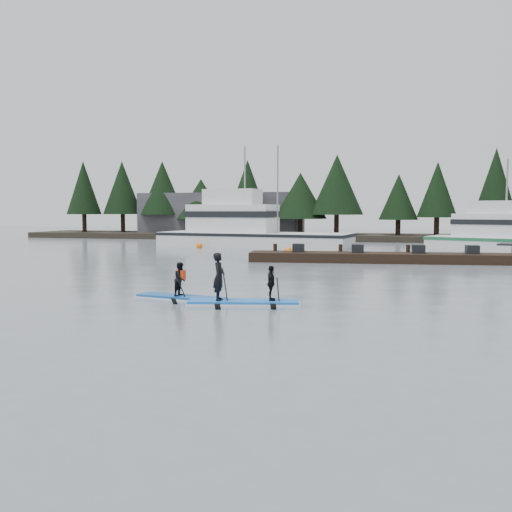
% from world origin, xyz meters
% --- Properties ---
extents(ground, '(160.00, 160.00, 0.00)m').
position_xyz_m(ground, '(0.00, 0.00, 0.00)').
color(ground, slate).
rests_on(ground, ground).
extents(far_shore, '(70.00, 8.00, 0.60)m').
position_xyz_m(far_shore, '(0.00, 42.00, 0.30)').
color(far_shore, '#2D281E').
rests_on(far_shore, ground).
extents(treeline, '(60.00, 4.00, 8.00)m').
position_xyz_m(treeline, '(0.00, 42.00, 0.00)').
color(treeline, black).
rests_on(treeline, ground).
extents(waterfront_building, '(18.00, 6.00, 5.00)m').
position_xyz_m(waterfront_building, '(-14.00, 44.00, 2.50)').
color(waterfront_building, '#4C4C51').
rests_on(waterfront_building, ground).
extents(fishing_boat_large, '(16.77, 6.57, 9.36)m').
position_xyz_m(fishing_boat_large, '(-6.69, 28.89, 0.70)').
color(fishing_boat_large, silver).
rests_on(fishing_boat_large, ground).
extents(fishing_boat_medium, '(13.07, 8.11, 7.78)m').
position_xyz_m(fishing_boat_medium, '(13.82, 29.38, 0.54)').
color(fishing_boat_medium, silver).
rests_on(fishing_boat_medium, ground).
extents(floating_dock, '(16.89, 4.09, 0.56)m').
position_xyz_m(floating_dock, '(5.45, 16.74, 0.28)').
color(floating_dock, black).
rests_on(floating_dock, ground).
extents(buoy_c, '(0.63, 0.63, 0.63)m').
position_xyz_m(buoy_c, '(13.00, 24.29, 0.00)').
color(buoy_c, orange).
rests_on(buoy_c, ground).
extents(buoy_b, '(0.60, 0.60, 0.60)m').
position_xyz_m(buoy_b, '(-1.87, 22.15, 0.00)').
color(buoy_b, orange).
rests_on(buoy_b, ground).
extents(buoy_a, '(0.52, 0.52, 0.52)m').
position_xyz_m(buoy_a, '(-10.16, 26.38, 0.00)').
color(buoy_a, orange).
rests_on(buoy_a, ground).
extents(paddleboard_solo, '(3.27, 1.33, 1.77)m').
position_xyz_m(paddleboard_solo, '(-1.26, 0.62, 0.39)').
color(paddleboard_solo, '#1150A6').
rests_on(paddleboard_solo, ground).
extents(paddleboard_duo, '(3.69, 1.60, 2.18)m').
position_xyz_m(paddleboard_duo, '(1.04, 0.12, 0.51)').
color(paddleboard_duo, blue).
rests_on(paddleboard_duo, ground).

